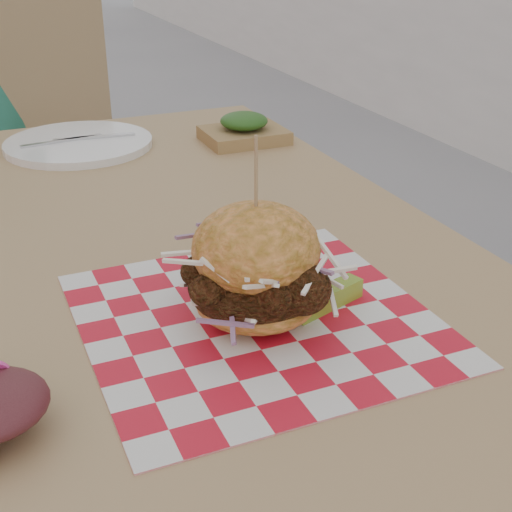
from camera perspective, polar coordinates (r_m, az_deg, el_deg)
The scene contains 7 objects.
patio_table at distance 1.01m, azimuth -9.06°, elevation -2.26°, with size 0.80×1.20×0.75m.
patio_chair at distance 1.94m, azimuth -17.17°, elevation 6.95°, with size 0.53×0.54×0.95m.
paper_liner at distance 0.77m, azimuth -0.00°, elevation -4.98°, with size 0.36×0.36×0.00m, color red.
sandwich at distance 0.74m, azimuth 0.00°, elevation -1.21°, with size 0.18×0.18×0.20m.
pickle_spear at distance 0.78m, azimuth 5.69°, elevation -3.38°, with size 0.10×0.02×0.02m, color olive.
place_setting at distance 1.37m, azimuth -14.00°, elevation 8.72°, with size 0.27×0.27×0.02m.
kraft_tray at distance 1.36m, azimuth -0.97°, elevation 10.05°, with size 0.15×0.12×0.06m.
Camera 1 is at (-0.44, -0.81, 1.14)m, focal length 50.00 mm.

